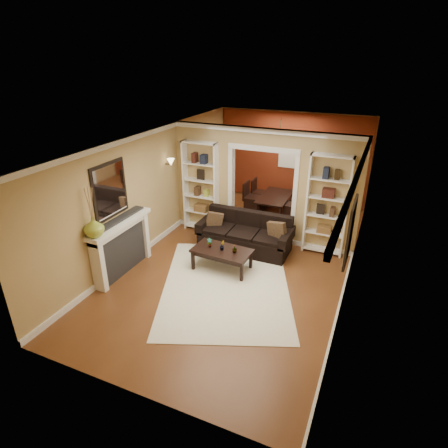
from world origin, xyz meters
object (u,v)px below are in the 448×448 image
at_px(coffee_table, 222,259).
at_px(bookshelf_right, 327,206).
at_px(bookshelf_left, 201,187).
at_px(fireplace, 123,247).
at_px(dining_table, 276,204).
at_px(sofa, 245,233).

height_order(coffee_table, bookshelf_right, bookshelf_right).
height_order(bookshelf_left, bookshelf_right, same).
xyz_separation_m(bookshelf_right, fireplace, (-3.64, -2.53, -0.57)).
relative_size(bookshelf_right, dining_table, 1.58).
distance_m(bookshelf_left, bookshelf_right, 3.10).
height_order(bookshelf_left, dining_table, bookshelf_left).
bearing_deg(fireplace, coffee_table, 26.78).
xyz_separation_m(sofa, bookshelf_left, (-1.40, 0.58, 0.73)).
xyz_separation_m(fireplace, dining_table, (1.99, 4.36, -0.32)).
bearing_deg(dining_table, coffee_table, 177.23).
xyz_separation_m(coffee_table, dining_table, (0.17, 3.44, 0.02)).
bearing_deg(sofa, coffee_table, -96.77).
distance_m(sofa, bookshelf_right, 1.93).
height_order(coffee_table, dining_table, dining_table).
distance_m(sofa, bookshelf_left, 1.68).
bearing_deg(dining_table, fireplace, 155.46).
bearing_deg(bookshelf_right, sofa, -161.12).
height_order(sofa, dining_table, sofa).
distance_m(sofa, dining_table, 2.41).
bearing_deg(sofa, bookshelf_right, 18.88).
distance_m(sofa, coffee_table, 1.05).
bearing_deg(bookshelf_right, bookshelf_left, 180.00).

